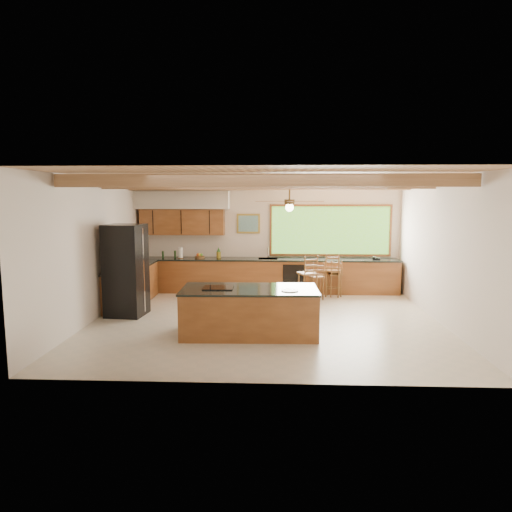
{
  "coord_description": "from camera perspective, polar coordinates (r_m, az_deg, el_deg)",
  "views": [
    {
      "loc": [
        0.22,
        -9.33,
        2.59
      ],
      "look_at": [
        -0.23,
        0.8,
        1.27
      ],
      "focal_mm": 32.0,
      "sensor_mm": 36.0,
      "label": 1
    }
  ],
  "objects": [
    {
      "name": "bar_stool_b",
      "position": [
        11.96,
        9.65,
        -1.88
      ],
      "size": [
        0.49,
        0.49,
        1.14
      ],
      "rotation": [
        0.0,
        0.0,
        -0.23
      ],
      "color": "brown",
      "rests_on": "ground"
    },
    {
      "name": "bar_stool_d",
      "position": [
        12.0,
        9.82,
        -2.35
      ],
      "size": [
        0.41,
        0.41,
        0.97
      ],
      "rotation": [
        0.0,
        0.0,
        0.21
      ],
      "color": "brown",
      "rests_on": "ground"
    },
    {
      "name": "ground",
      "position": [
        9.69,
        1.17,
        -8.08
      ],
      "size": [
        7.2,
        7.2,
        0.0
      ],
      "primitive_type": "plane",
      "color": "#BDB39C",
      "rests_on": "ground"
    },
    {
      "name": "counter_run",
      "position": [
        12.08,
        -2.42,
        -2.7
      ],
      "size": [
        7.12,
        3.1,
        1.22
      ],
      "color": "brown",
      "rests_on": "ground"
    },
    {
      "name": "refrigerator",
      "position": [
        10.32,
        -15.95,
        -1.72
      ],
      "size": [
        0.85,
        0.83,
        2.0
      ],
      "rotation": [
        0.0,
        0.0,
        -0.1
      ],
      "color": "black",
      "rests_on": "ground"
    },
    {
      "name": "bar_stool_c",
      "position": [
        11.56,
        7.58,
        -2.68
      ],
      "size": [
        0.41,
        0.41,
        0.96
      ],
      "rotation": [
        0.0,
        0.0,
        0.21
      ],
      "color": "brown",
      "rests_on": "ground"
    },
    {
      "name": "bar_stool_a",
      "position": [
        11.28,
        6.51,
        -2.29
      ],
      "size": [
        0.54,
        0.54,
        1.17
      ],
      "rotation": [
        0.0,
        0.0,
        0.36
      ],
      "color": "brown",
      "rests_on": "ground"
    },
    {
      "name": "room_shell",
      "position": [
        10.0,
        0.32,
        5.28
      ],
      "size": [
        7.27,
        6.54,
        3.02
      ],
      "color": "beige",
      "rests_on": "ground"
    },
    {
      "name": "island",
      "position": [
        8.65,
        -0.81,
        -6.92
      ],
      "size": [
        2.57,
        1.26,
        0.9
      ],
      "rotation": [
        0.0,
        0.0,
        0.03
      ],
      "color": "brown",
      "rests_on": "ground"
    }
  ]
}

